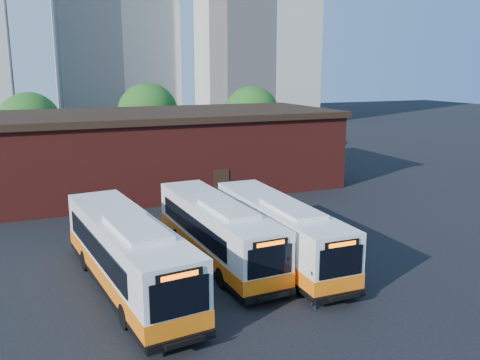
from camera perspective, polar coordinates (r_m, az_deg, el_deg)
name	(u,v)px	position (r m, az deg, el deg)	size (l,w,h in m)	color
ground	(264,273)	(25.31, 2.73, -10.38)	(220.00, 220.00, 0.00)	black
bus_west	(128,257)	(23.49, -12.49, -8.40)	(4.04, 12.86, 3.45)	white
bus_midwest	(217,233)	(26.39, -2.60, -5.98)	(3.02, 12.07, 3.26)	white
bus_mideast	(279,233)	(26.47, 4.36, -5.95)	(2.55, 11.98, 3.26)	white
transit_worker	(314,289)	(21.79, 8.33, -12.01)	(0.61, 0.40, 1.67)	black
depot_building	(162,149)	(42.78, -8.74, 3.44)	(28.60, 12.60, 6.40)	maroon
tree_west	(30,123)	(53.32, -22.54, 5.89)	(6.00, 6.00, 7.65)	#382314
tree_mid	(148,113)	(56.57, -10.28, 7.39)	(6.56, 6.56, 8.36)	#382314
tree_east	(252,114)	(57.16, 1.31, 7.38)	(6.24, 6.24, 7.96)	#382314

